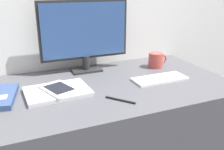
# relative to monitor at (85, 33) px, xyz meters

# --- Properties ---
(desk) EXTENTS (1.38, 0.70, 0.71)m
(desk) POSITION_rel_monitor_xyz_m (-0.02, -0.25, -0.58)
(desk) COLOR #4C4C51
(desk) RESTS_ON ground_plane
(monitor) EXTENTS (0.51, 0.11, 0.40)m
(monitor) POSITION_rel_monitor_xyz_m (0.00, 0.00, 0.00)
(monitor) COLOR #262626
(monitor) RESTS_ON desk
(keyboard) EXTENTS (0.29, 0.12, 0.01)m
(keyboard) POSITION_rel_monitor_xyz_m (0.32, -0.30, -0.22)
(keyboard) COLOR silver
(keyboard) RESTS_ON desk
(laptop) EXTENTS (0.30, 0.22, 0.02)m
(laptop) POSITION_rel_monitor_xyz_m (-0.22, -0.26, -0.21)
(laptop) COLOR #BCBCC1
(laptop) RESTS_ON desk
(ereader) EXTENTS (0.18, 0.21, 0.01)m
(ereader) POSITION_rel_monitor_xyz_m (-0.21, -0.27, -0.20)
(ereader) COLOR white
(ereader) RESTS_ON laptop
(coffee_mug) EXTENTS (0.12, 0.09, 0.09)m
(coffee_mug) POSITION_rel_monitor_xyz_m (0.42, -0.10, -0.18)
(coffee_mug) COLOR #B7473D
(coffee_mug) RESTS_ON desk
(pen) EXTENTS (0.10, 0.12, 0.01)m
(pen) POSITION_rel_monitor_xyz_m (0.02, -0.45, -0.22)
(pen) COLOR black
(pen) RESTS_ON desk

